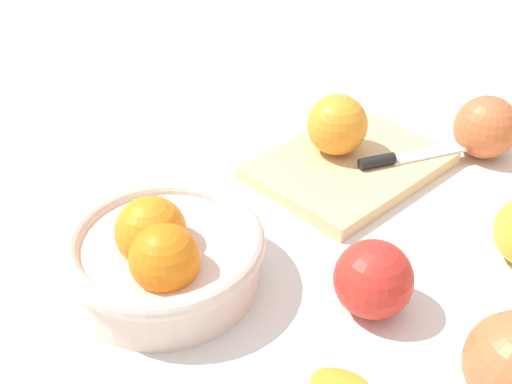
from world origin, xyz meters
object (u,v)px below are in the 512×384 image
Objects in this scene: apple_front_left at (373,279)px; apple_front_right_3 at (486,127)px; cutting_board at (349,165)px; orange_on_board at (337,125)px; bowl at (163,254)px; knife at (401,158)px.

apple_front_right_3 is at bearing 1.12° from apple_front_left.
cutting_board is at bearing 32.80° from apple_front_left.
apple_front_right_3 is (0.13, -0.14, -0.02)m from orange_on_board.
apple_front_left is at bearing -64.44° from bowl.
cutting_board is 3.05× the size of orange_on_board.
apple_front_left is (-0.20, -0.15, -0.02)m from orange_on_board.
apple_front_right_3 is at bearing -22.46° from bowl.
apple_front_right_3 is at bearing -41.70° from cutting_board.
bowl is 0.85× the size of cutting_board.
cutting_board is 0.06m from knife.
knife reaches higher than cutting_board.
knife is (0.31, -0.10, -0.02)m from bowl.
knife is at bearing -58.55° from cutting_board.
apple_front_left is at bearing -143.23° from orange_on_board.
orange_on_board is 0.54× the size of knife.
bowl is 1.41× the size of knife.
bowl is 0.20m from apple_front_left.
knife is (0.03, -0.05, 0.01)m from cutting_board.
apple_front_right_3 is (0.13, -0.12, 0.03)m from cutting_board.
bowl is at bearing 174.63° from orange_on_board.
bowl reaches higher than cutting_board.
cutting_board is (0.28, -0.05, -0.03)m from bowl.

